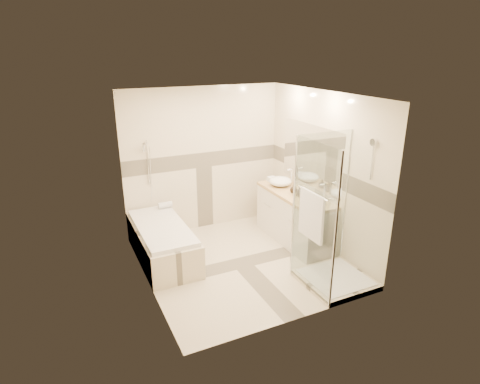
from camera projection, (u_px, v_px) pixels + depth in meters
name	position (u px, v px, depth m)	size (l,w,h in m)	color
room	(244.00, 184.00, 5.70)	(2.82, 3.02, 2.52)	beige
bathtub	(162.00, 240.00, 6.13)	(0.75, 1.70, 0.56)	beige
vanity	(294.00, 217.00, 6.66)	(0.58, 1.62, 0.85)	silver
shower_enclosure	(327.00, 249.00, 5.44)	(0.96, 0.93, 2.04)	beige
vessel_sink_near	(280.00, 181.00, 6.86)	(0.39, 0.39, 0.15)	white
vessel_sink_far	(312.00, 199.00, 6.08)	(0.35, 0.35, 0.14)	white
faucet_near	(291.00, 175.00, 6.92)	(0.12, 0.03, 0.28)	silver
faucet_far	(324.00, 191.00, 6.13)	(0.12, 0.03, 0.29)	silver
amenity_bottle_a	(300.00, 191.00, 6.36)	(0.07, 0.08, 0.17)	black
amenity_bottle_b	(293.00, 189.00, 6.51)	(0.12, 0.12, 0.15)	black
folded_towels	(274.00, 180.00, 7.05)	(0.15, 0.24, 0.08)	silver
rolled_towel	(165.00, 205.00, 6.68)	(0.10, 0.10, 0.23)	silver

